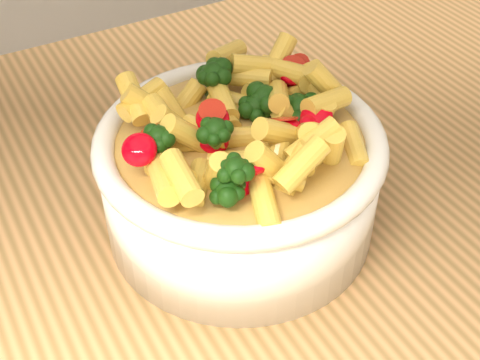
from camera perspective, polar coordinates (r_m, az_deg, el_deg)
table at (r=0.66m, az=-1.44°, el=-10.85°), size 1.20×0.80×0.90m
serving_bowl at (r=0.56m, az=-0.00°, el=0.10°), size 0.24×0.24×0.10m
pasta_salad at (r=0.52m, az=-0.00°, el=5.38°), size 0.19×0.19×0.04m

